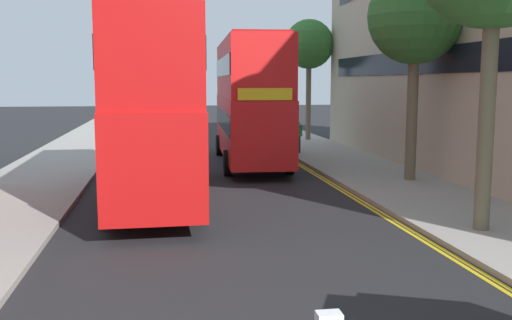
% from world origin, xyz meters
% --- Properties ---
extents(sidewalk_right, '(4.00, 80.00, 0.14)m').
position_xyz_m(sidewalk_right, '(6.50, 16.00, 0.07)').
color(sidewalk_right, '#9E9991').
rests_on(sidewalk_right, ground).
extents(sidewalk_left, '(4.00, 80.00, 0.14)m').
position_xyz_m(sidewalk_left, '(-6.50, 16.00, 0.07)').
color(sidewalk_left, '#9E9991').
rests_on(sidewalk_left, ground).
extents(kerb_line_outer, '(0.10, 56.00, 0.01)m').
position_xyz_m(kerb_line_outer, '(4.40, 14.00, 0.00)').
color(kerb_line_outer, yellow).
rests_on(kerb_line_outer, ground).
extents(kerb_line_inner, '(0.10, 56.00, 0.01)m').
position_xyz_m(kerb_line_inner, '(4.24, 14.00, 0.00)').
color(kerb_line_inner, yellow).
rests_on(kerb_line_inner, ground).
extents(double_decker_bus_away, '(2.94, 10.85, 5.64)m').
position_xyz_m(double_decker_bus_away, '(-2.11, 15.33, 3.03)').
color(double_decker_bus_away, '#B20F0F').
rests_on(double_decker_bus_away, ground).
extents(double_decker_bus_oncoming, '(3.14, 10.90, 5.64)m').
position_xyz_m(double_decker_bus_oncoming, '(2.13, 23.06, 3.03)').
color(double_decker_bus_oncoming, red).
rests_on(double_decker_bus_oncoming, ground).
extents(pedestrian_far, '(0.34, 0.22, 1.62)m').
position_xyz_m(pedestrian_far, '(5.02, 25.70, 0.99)').
color(pedestrian_far, '#2D2D38').
rests_on(pedestrian_far, sidewalk_right).
extents(street_tree_near, '(3.42, 3.42, 7.64)m').
position_xyz_m(street_tree_near, '(7.22, 16.98, 6.00)').
color(street_tree_near, '#6B6047').
rests_on(street_tree_near, sidewalk_right).
extents(street_tree_mid, '(3.03, 3.03, 7.41)m').
position_xyz_m(street_tree_mid, '(7.20, 32.42, 5.97)').
color(street_tree_mid, '#6B6047').
rests_on(street_tree_mid, sidewalk_right).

